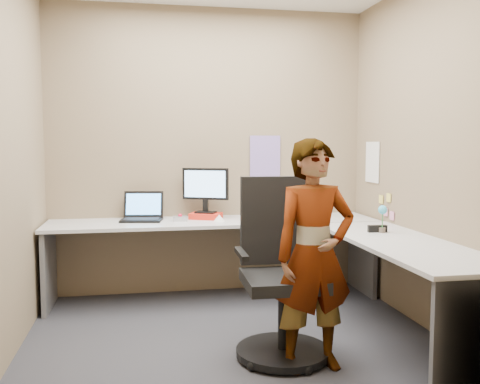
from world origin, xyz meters
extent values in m
plane|color=#29282E|center=(0.00, 0.00, 0.00)|extent=(3.00, 3.00, 0.00)
plane|color=#756248|center=(0.00, 1.30, 1.35)|extent=(3.00, 0.00, 3.00)
plane|color=#756248|center=(1.50, 0.00, 1.35)|extent=(0.00, 2.70, 2.70)
plane|color=#756248|center=(-1.50, 0.00, 1.35)|extent=(0.00, 2.70, 2.70)
cube|color=#BEBEBE|center=(0.00, 0.98, 0.71)|extent=(2.96, 0.65, 0.03)
cube|color=#BEBEBE|center=(1.18, -0.32, 0.71)|extent=(0.65, 1.91, 0.03)
cube|color=#59595B|center=(-1.44, 0.98, 0.35)|extent=(0.04, 0.60, 0.70)
cube|color=#59595B|center=(1.44, 0.98, 0.35)|extent=(0.04, 0.60, 0.70)
cube|color=red|center=(-0.06, 1.08, 0.76)|extent=(0.33, 0.30, 0.05)
cube|color=black|center=(-0.06, 1.08, 0.79)|extent=(0.22, 0.19, 0.01)
cube|color=black|center=(-0.06, 1.10, 0.85)|extent=(0.06, 0.05, 0.11)
cube|color=black|center=(-0.06, 1.10, 1.05)|extent=(0.41, 0.21, 0.29)
cube|color=#82B3E1|center=(-0.07, 1.08, 1.05)|extent=(0.36, 0.17, 0.25)
cube|color=black|center=(-0.64, 1.04, 0.74)|extent=(0.40, 0.31, 0.02)
cube|color=black|center=(-0.62, 1.17, 0.87)|extent=(0.37, 0.13, 0.23)
cube|color=#4D9FF5|center=(-0.62, 1.17, 0.87)|extent=(0.32, 0.10, 0.19)
cube|color=#B7B7BC|center=(-0.30, 0.97, 0.75)|extent=(0.12, 0.08, 0.04)
sphere|color=red|center=(-0.30, 0.96, 0.78)|extent=(0.04, 0.04, 0.04)
cone|color=white|center=(0.04, 0.91, 0.76)|extent=(0.10, 0.10, 0.06)
cube|color=black|center=(1.17, 0.09, 0.76)|extent=(0.15, 0.05, 0.05)
cylinder|color=brown|center=(1.20, 0.06, 0.75)|extent=(0.05, 0.05, 0.04)
cylinder|color=#338C3F|center=(1.20, 0.06, 0.84)|extent=(0.01, 0.01, 0.14)
sphere|color=#41BDE5|center=(1.20, 0.06, 0.91)|extent=(0.07, 0.07, 0.07)
cube|color=#846BB7|center=(0.55, 1.29, 1.30)|extent=(0.30, 0.01, 0.40)
cube|color=white|center=(1.49, 0.90, 1.25)|extent=(0.01, 0.28, 0.38)
cube|color=#F2E059|center=(1.49, 0.55, 0.95)|extent=(0.01, 0.07, 0.07)
cube|color=pink|center=(1.49, 0.60, 0.82)|extent=(0.01, 0.07, 0.07)
cube|color=pink|center=(1.49, 0.48, 0.80)|extent=(0.01, 0.07, 0.07)
cube|color=#F2E059|center=(1.49, 0.70, 0.92)|extent=(0.01, 0.07, 0.07)
cylinder|color=black|center=(0.26, -0.46, 0.04)|extent=(0.62, 0.62, 0.04)
cylinder|color=black|center=(0.26, -0.46, 0.29)|extent=(0.07, 0.07, 0.45)
cube|color=black|center=(0.26, -0.46, 0.52)|extent=(0.53, 0.53, 0.08)
cube|color=black|center=(0.27, -0.21, 0.89)|extent=(0.49, 0.07, 0.61)
cube|color=black|center=(-0.02, -0.45, 0.71)|extent=(0.06, 0.34, 0.03)
cube|color=black|center=(0.54, -0.47, 0.71)|extent=(0.06, 0.34, 0.03)
imported|color=#999399|center=(0.41, -0.64, 0.73)|extent=(0.56, 0.40, 1.46)
camera|label=1|loc=(-0.65, -3.79, 1.42)|focal=40.00mm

